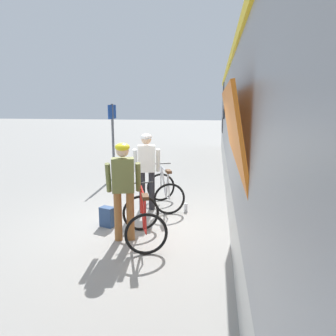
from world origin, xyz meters
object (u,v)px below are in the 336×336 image
(cyclist_far_in_white, at_px, (147,165))
(platform_sign_post, at_px, (113,128))
(backpack_on_platform, at_px, (107,217))
(cyclist_near_in_olive, at_px, (123,183))
(bicycle_near_red, at_px, (143,220))
(train_car, at_px, (299,125))
(water_bottle_near_the_bikes, at_px, (186,207))
(bicycle_far_silver, at_px, (165,191))

(cyclist_far_in_white, relative_size, platform_sign_post, 0.73)
(backpack_on_platform, height_order, platform_sign_post, platform_sign_post)
(cyclist_near_in_olive, bearing_deg, bicycle_near_red, -5.65)
(backpack_on_platform, xyz_separation_m, platform_sign_post, (-1.19, 4.15, 1.42))
(train_car, xyz_separation_m, platform_sign_post, (-5.09, 2.62, -0.34))
(train_car, distance_m, bicycle_near_red, 4.01)
(cyclist_far_in_white, relative_size, water_bottle_near_the_bikes, 9.45)
(backpack_on_platform, bearing_deg, cyclist_near_in_olive, -29.17)
(train_car, distance_m, cyclist_far_in_white, 3.47)
(train_car, distance_m, bicycle_far_silver, 3.34)
(train_car, relative_size, water_bottle_near_the_bikes, 117.37)
(bicycle_far_silver, height_order, platform_sign_post, platform_sign_post)
(cyclist_near_in_olive, relative_size, bicycle_near_red, 1.42)
(cyclist_near_in_olive, distance_m, bicycle_near_red, 0.74)
(cyclist_far_in_white, xyz_separation_m, platform_sign_post, (-1.76, 3.00, 0.57))
(train_car, height_order, cyclist_near_in_olive, train_car)
(train_car, relative_size, cyclist_near_in_olive, 12.43)
(cyclist_near_in_olive, bearing_deg, cyclist_far_in_white, 88.47)
(backpack_on_platform, bearing_deg, platform_sign_post, 124.45)
(backpack_on_platform, bearing_deg, water_bottle_near_the_bikes, 56.21)
(bicycle_near_red, xyz_separation_m, water_bottle_near_the_bikes, (0.59, 1.74, -0.31))
(platform_sign_post, bearing_deg, train_car, -27.27)
(bicycle_near_red, distance_m, backpack_on_platform, 1.08)
(train_car, bearing_deg, backpack_on_platform, -158.61)
(train_car, bearing_deg, water_bottle_near_the_bikes, -171.00)
(cyclist_near_in_olive, bearing_deg, train_car, 31.80)
(water_bottle_near_the_bikes, bearing_deg, bicycle_far_silver, 157.17)
(cyclist_near_in_olive, distance_m, cyclist_far_in_white, 1.71)
(bicycle_far_silver, relative_size, backpack_on_platform, 3.13)
(bicycle_near_red, relative_size, water_bottle_near_the_bikes, 6.63)
(train_car, height_order, platform_sign_post, train_car)
(water_bottle_near_the_bikes, relative_size, platform_sign_post, 0.08)
(bicycle_near_red, height_order, platform_sign_post, platform_sign_post)
(backpack_on_platform, bearing_deg, cyclist_far_in_white, 82.17)
(train_car, relative_size, platform_sign_post, 9.12)
(cyclist_near_in_olive, relative_size, water_bottle_near_the_bikes, 9.45)
(backpack_on_platform, bearing_deg, train_car, 39.78)
(platform_sign_post, bearing_deg, backpack_on_platform, -73.94)
(train_car, xyz_separation_m, water_bottle_near_the_bikes, (-2.42, -0.38, -1.87))
(cyclist_near_in_olive, bearing_deg, platform_sign_post, 109.97)
(bicycle_near_red, bearing_deg, train_car, 35.19)
(cyclist_near_in_olive, xyz_separation_m, bicycle_far_silver, (0.43, 1.93, -0.65))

